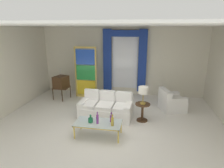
% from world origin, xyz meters
% --- Properties ---
extents(ground_plane, '(16.00, 16.00, 0.00)m').
position_xyz_m(ground_plane, '(0.00, 0.00, 0.00)').
color(ground_plane, white).
extents(wall_rear, '(8.00, 0.12, 3.00)m').
position_xyz_m(wall_rear, '(0.00, 3.06, 1.50)').
color(wall_rear, silver).
rests_on(wall_rear, ground).
extents(wall_left, '(0.12, 7.00, 3.00)m').
position_xyz_m(wall_left, '(-3.66, 0.60, 1.50)').
color(wall_left, silver).
rests_on(wall_left, ground).
extents(ceiling_slab, '(8.00, 7.60, 0.04)m').
position_xyz_m(ceiling_slab, '(0.00, 0.80, 3.02)').
color(ceiling_slab, white).
extents(curtained_window, '(2.00, 0.17, 2.70)m').
position_xyz_m(curtained_window, '(0.15, 2.89, 1.74)').
color(curtained_window, white).
rests_on(curtained_window, ground).
extents(couch_white_long, '(1.81, 1.02, 0.86)m').
position_xyz_m(couch_white_long, '(-0.18, 0.54, 0.30)').
color(couch_white_long, white).
rests_on(couch_white_long, ground).
extents(coffee_table, '(1.30, 0.63, 0.41)m').
position_xyz_m(coffee_table, '(-0.15, -0.77, 0.37)').
color(coffee_table, silver).
rests_on(coffee_table, ground).
extents(bottle_blue_decanter, '(0.07, 0.07, 0.35)m').
position_xyz_m(bottle_blue_decanter, '(-0.15, -0.84, 0.55)').
color(bottle_blue_decanter, '#753384').
rests_on(bottle_blue_decanter, coffee_table).
extents(bottle_crystal_tall, '(0.13, 0.13, 0.23)m').
position_xyz_m(bottle_crystal_tall, '(-0.36, -0.80, 0.49)').
color(bottle_crystal_tall, '#196B3D').
rests_on(bottle_crystal_tall, coffee_table).
extents(bottle_amber_squat, '(0.08, 0.08, 0.29)m').
position_xyz_m(bottle_amber_squat, '(0.21, -0.67, 0.52)').
color(bottle_amber_squat, '#753384').
rests_on(bottle_amber_squat, coffee_table).
extents(bottle_ruby_flask, '(0.08, 0.08, 0.33)m').
position_xyz_m(bottle_ruby_flask, '(0.27, -0.88, 0.54)').
color(bottle_ruby_flask, gold).
rests_on(bottle_ruby_flask, coffee_table).
extents(vintage_tv, '(0.64, 0.70, 1.35)m').
position_xyz_m(vintage_tv, '(-2.42, 1.85, 0.73)').
color(vintage_tv, '#472D19').
rests_on(vintage_tv, ground).
extents(armchair_white, '(1.03, 1.02, 0.80)m').
position_xyz_m(armchair_white, '(2.06, 1.45, 0.29)').
color(armchair_white, white).
rests_on(armchair_white, ground).
extents(stained_glass_divider, '(0.95, 0.05, 2.20)m').
position_xyz_m(stained_glass_divider, '(-1.44, 2.25, 1.06)').
color(stained_glass_divider, gold).
rests_on(stained_glass_divider, ground).
extents(peacock_figurine, '(0.44, 0.60, 0.50)m').
position_xyz_m(peacock_figurine, '(-1.10, 1.83, 0.22)').
color(peacock_figurine, beige).
rests_on(peacock_figurine, ground).
extents(round_side_table, '(0.48, 0.48, 0.59)m').
position_xyz_m(round_side_table, '(1.04, 0.38, 0.36)').
color(round_side_table, '#472D19').
rests_on(round_side_table, ground).
extents(table_lamp_brass, '(0.32, 0.32, 0.57)m').
position_xyz_m(table_lamp_brass, '(1.04, 0.38, 1.03)').
color(table_lamp_brass, '#B29338').
rests_on(table_lamp_brass, round_side_table).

